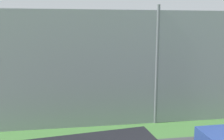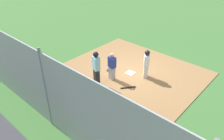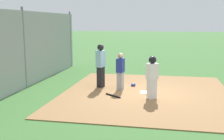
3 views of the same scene
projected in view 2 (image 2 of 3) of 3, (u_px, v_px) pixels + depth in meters
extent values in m
plane|color=#3D6B33|center=(130.00, 73.00, 12.17)|extent=(140.00, 140.00, 0.00)
cube|color=olive|center=(130.00, 73.00, 12.16)|extent=(7.20, 6.40, 0.03)
cube|color=white|center=(130.00, 73.00, 12.15)|extent=(0.47, 0.47, 0.02)
cube|color=#9E9EA3|center=(112.00, 73.00, 11.49)|extent=(0.33, 0.26, 0.71)
cube|color=navy|center=(112.00, 62.00, 11.16)|extent=(0.42, 0.32, 0.56)
sphere|color=tan|center=(112.00, 55.00, 10.96)|extent=(0.22, 0.22, 0.22)
cube|color=black|center=(97.00, 77.00, 11.03)|extent=(0.36, 0.31, 0.86)
cube|color=#8CC1E0|center=(96.00, 63.00, 10.63)|extent=(0.44, 0.37, 0.68)
sphere|color=black|center=(96.00, 54.00, 10.39)|extent=(0.27, 0.27, 0.27)
cube|color=silver|center=(146.00, 71.00, 11.66)|extent=(0.36, 0.37, 0.71)
cube|color=white|center=(147.00, 60.00, 11.34)|extent=(0.44, 0.46, 0.56)
sphere|color=tan|center=(147.00, 53.00, 11.13)|extent=(0.22, 0.22, 0.22)
sphere|color=black|center=(147.00, 53.00, 11.12)|extent=(0.27, 0.27, 0.27)
cylinder|color=black|center=(128.00, 87.00, 10.95)|extent=(0.51, 0.64, 0.06)
ellipsoid|color=navy|center=(109.00, 70.00, 12.31)|extent=(0.24, 0.20, 0.12)
cube|color=#93999E|center=(47.00, 91.00, 8.12)|extent=(12.00, 0.05, 3.20)
cylinder|color=slate|center=(46.00, 89.00, 8.08)|extent=(0.10, 0.10, 3.35)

